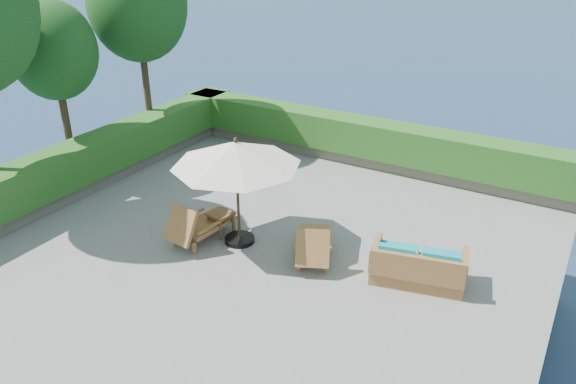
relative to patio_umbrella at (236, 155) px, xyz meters
The scene contains 14 objects.
ground 2.16m from the patio_umbrella, ahead, with size 12.00×12.00×0.00m, color slate.
foundation 3.69m from the patio_umbrella, ahead, with size 12.00×12.00×3.00m, color #504A40.
ocean 5.13m from the patio_umbrella, ahead, with size 600.00×600.00×0.00m, color #182D4A.
planter_wall_far 5.94m from the patio_umbrella, 84.99° to the left, with size 12.00×0.60×0.36m, color #6C6456.
planter_wall_left 5.46m from the patio_umbrella, behind, with size 0.60×12.00×0.36m, color #6C6456.
hedge_far 5.76m from the patio_umbrella, 84.99° to the left, with size 12.40×0.90×1.00m, color #113E12.
hedge_left 5.26m from the patio_umbrella, behind, with size 0.90×12.40×1.00m, color #113E12.
tree_mid 6.10m from the patio_umbrella, behind, with size 2.20×2.20×4.83m.
tree_far 6.77m from the patio_umbrella, 149.83° to the left, with size 2.80×2.80×6.03m.
patio_umbrella is the anchor object (origin of this frame).
lounge_left 1.91m from the patio_umbrella, 153.14° to the right, with size 0.89×1.79×1.00m.
lounge_right 2.47m from the patio_umbrella, ahead, with size 1.34×1.80×0.96m.
side_table 1.76m from the patio_umbrella, behind, with size 0.60×0.60×0.53m.
wicker_loveseat 4.35m from the patio_umbrella, ahead, with size 2.00×1.32×0.90m.
Camera 1 is at (5.95, -8.86, 6.50)m, focal length 35.00 mm.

